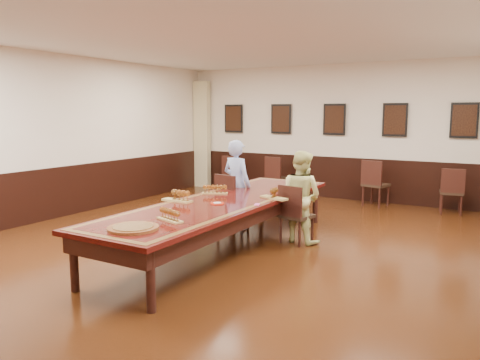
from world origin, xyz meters
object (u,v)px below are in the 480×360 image
Objects in this scene: spare_chair_a at (233,173)px; spare_chair_d at (452,191)px; chair_man at (233,202)px; chair_woman at (297,214)px; person_woman at (301,197)px; spare_chair_c at (376,183)px; carved_platter at (133,228)px; person_man at (237,184)px; conference_table at (223,210)px; spare_chair_b at (278,177)px.

spare_chair_a is 5.31m from spare_chair_d.
chair_man is 4.08m from spare_chair_a.
chair_man reaches higher than spare_chair_a.
person_woman is at bearing -90.00° from chair_woman.
chair_woman is 0.64× the size of person_woman.
spare_chair_c is (1.66, 3.37, 0.02)m from chair_man.
spare_chair_a is at bearing -11.29° from spare_chair_d.
person_woman reaches higher than chair_woman.
spare_chair_c reaches higher than chair_woman.
spare_chair_d is (1.54, -0.00, -0.04)m from spare_chair_c.
spare_chair_a is at bearing 112.09° from carved_platter.
person_man is at bearing 117.77° from spare_chair_a.
spare_chair_b is at bearing 105.52° from conference_table.
chair_man is 1.23m from conference_table.
chair_man is 4.64m from spare_chair_d.
spare_chair_b is at bearing 101.43° from carved_platter.
spare_chair_b is at bearing -9.58° from spare_chair_d.
spare_chair_d is 4.57m from person_man.
chair_woman is 1.38× the size of carved_platter.
chair_woman is 3.62m from spare_chair_c.
chair_man reaches higher than carved_platter.
person_man is at bearing 35.77° from spare_chair_d.
spare_chair_b is at bearing -47.92° from person_woman.
spare_chair_a reaches higher than conference_table.
person_man reaches higher than conference_table.
chair_man is 3.20m from carved_platter.
conference_table is at bearing 57.79° from chair_woman.
spare_chair_c is (3.77, -0.12, 0.04)m from spare_chair_a.
carved_platter is at bearing 94.35° from spare_chair_c.
person_woman is (-1.85, -3.51, 0.26)m from spare_chair_d.
spare_chair_b is 6.61m from carved_platter.
chair_woman is 0.94× the size of spare_chair_b.
spare_chair_d is 1.40× the size of carved_platter.
spare_chair_c is at bearing -106.06° from chair_man.
person_woman is at bearing 48.98° from conference_table.
chair_woman is at bearing 98.62° from spare_chair_c.
conference_table is 7.37× the size of carved_platter.
conference_table is (0.49, -1.22, -0.18)m from person_man.
spare_chair_d is at bearing 68.03° from carved_platter.
spare_chair_b is 4.62m from conference_table.
person_woman reaches higher than conference_table.
spare_chair_c reaches higher than spare_chair_d.
person_woman reaches higher than chair_man.
person_man is 3.28m from carved_platter.
chair_man is 0.63× the size of person_man.
spare_chair_a is (-2.11, 3.49, -0.03)m from chair_man.
chair_woman is 0.91× the size of spare_chair_c.
chair_woman is at bearing 129.27° from spare_chair_b.
spare_chair_c is 3.66m from person_man.
spare_chair_d is at bearing 174.27° from spare_chair_a.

